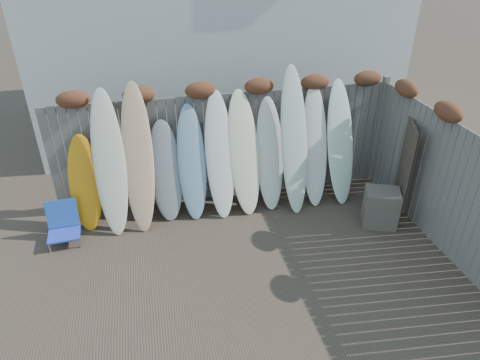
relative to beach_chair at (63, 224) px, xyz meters
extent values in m
plane|color=#493A2D|center=(2.81, -1.64, -0.30)|extent=(80.00, 80.00, 0.00)
cube|color=slate|center=(2.81, 0.76, 0.70)|extent=(6.00, 0.10, 2.00)
cube|color=slate|center=(5.81, 0.76, 0.75)|extent=(0.10, 0.10, 2.10)
ellipsoid|color=brown|center=(0.41, 0.72, 1.80)|extent=(0.52, 0.28, 0.28)
ellipsoid|color=brown|center=(1.41, 0.72, 1.80)|extent=(0.52, 0.28, 0.28)
ellipsoid|color=brown|center=(2.41, 0.72, 1.80)|extent=(0.52, 0.28, 0.28)
ellipsoid|color=brown|center=(3.41, 0.72, 1.80)|extent=(0.52, 0.28, 0.28)
ellipsoid|color=brown|center=(4.41, 0.72, 1.80)|extent=(0.52, 0.28, 0.28)
ellipsoid|color=brown|center=(5.41, 0.72, 1.80)|extent=(0.52, 0.28, 0.28)
cube|color=slate|center=(5.81, -1.44, 0.70)|extent=(0.10, 4.40, 2.00)
ellipsoid|color=brown|center=(5.77, -1.04, 1.80)|extent=(0.28, 0.56, 0.28)
ellipsoid|color=brown|center=(5.77, 0.06, 1.80)|extent=(0.28, 0.56, 0.28)
cube|color=blue|center=(0.01, -0.12, -0.12)|extent=(0.51, 0.45, 0.03)
cube|color=#2250AA|center=(-0.01, 0.12, 0.12)|extent=(0.49, 0.18, 0.45)
cylinder|color=silver|center=(-0.20, -0.31, -0.21)|extent=(0.03, 0.03, 0.18)
cylinder|color=#9EA0A5|center=(-0.23, 0.05, -0.21)|extent=(0.03, 0.03, 0.18)
cylinder|color=#ABABB2|center=(0.24, -0.28, -0.21)|extent=(0.03, 0.03, 0.18)
cylinder|color=#AEAEB5|center=(0.22, 0.08, -0.21)|extent=(0.03, 0.03, 0.18)
cube|color=#51443D|center=(5.19, -0.73, 0.02)|extent=(0.68, 0.63, 0.64)
cube|color=#31221D|center=(5.73, -0.33, 0.54)|extent=(0.50, 1.05, 1.69)
ellipsoid|color=orange|center=(0.39, 0.38, 0.48)|extent=(0.55, 0.60, 1.57)
ellipsoid|color=beige|center=(0.84, 0.26, 0.85)|extent=(0.52, 0.82, 2.30)
ellipsoid|color=#FFC786|center=(1.29, 0.28, 0.88)|extent=(0.57, 0.87, 2.37)
ellipsoid|color=gray|center=(1.71, 0.38, 0.55)|extent=(0.54, 0.61, 1.69)
ellipsoid|color=#80A4BC|center=(2.16, 0.36, 0.66)|extent=(0.50, 0.70, 1.92)
ellipsoid|color=white|center=(2.63, 0.33, 0.76)|extent=(0.49, 0.76, 2.13)
ellipsoid|color=#F8F4C8|center=(3.06, 0.33, 0.75)|extent=(0.61, 0.79, 2.11)
ellipsoid|color=silver|center=(3.53, 0.36, 0.67)|extent=(0.50, 0.71, 1.94)
ellipsoid|color=silver|center=(3.92, 0.24, 0.94)|extent=(0.47, 0.87, 2.48)
ellipsoid|color=white|center=(4.35, 0.33, 0.76)|extent=(0.50, 0.77, 2.11)
ellipsoid|color=white|center=(4.82, 0.29, 0.79)|extent=(0.55, 0.80, 2.17)
camera|label=1|loc=(1.53, -6.07, 4.05)|focal=32.00mm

